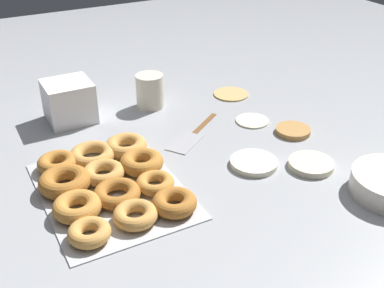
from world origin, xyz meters
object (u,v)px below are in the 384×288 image
pancake_1 (231,93)px  pancake_4 (311,164)px  pancake_0 (252,120)px  pancake_2 (293,131)px  paper_cup (150,91)px  container_stack (69,102)px  pancake_3 (254,163)px  donut_tray (108,181)px  spatula (189,138)px

pancake_1 → pancake_4: (0.45, -0.06, 0.00)m
pancake_0 → pancake_2: bearing=28.7°
pancake_1 → paper_cup: bearing=-99.3°
container_stack → pancake_4: bearing=40.3°
pancake_0 → pancake_4: 0.26m
pancake_3 → donut_tray: 0.35m
pancake_0 → paper_cup: paper_cup is taller
donut_tray → pancake_1: bearing=120.5°
donut_tray → pancake_2: bearing=91.2°
container_stack → paper_cup: container_stack is taller
donut_tray → spatula: bearing=113.5°
container_stack → spatula: container_stack is taller
pancake_4 → container_stack: 0.68m
paper_cup → pancake_1: bearing=80.7°
pancake_3 → spatula: 0.20m
paper_cup → spatula: 0.23m
pancake_2 → donut_tray: (0.01, -0.53, 0.01)m
paper_cup → spatula: (0.23, 0.01, -0.05)m
pancake_0 → donut_tray: bearing=-75.8°
pancake_1 → pancake_4: bearing=-7.2°
pancake_1 → spatula: bearing=-52.9°
pancake_1 → pancake_3: pancake_3 is taller
pancake_1 → spatula: (0.19, -0.25, -0.00)m
pancake_4 → container_stack: container_stack is taller
pancake_0 → pancake_4: bearing=-2.5°
pancake_2 → pancake_3: size_ratio=0.82×
container_stack → paper_cup: 0.24m
spatula → paper_cup: bearing=-122.7°
paper_cup → spatula: size_ratio=0.46×
pancake_2 → container_stack: (-0.36, -0.51, 0.05)m
donut_tray → paper_cup: 0.43m
pancake_4 → pancake_0: bearing=177.5°
pancake_2 → donut_tray: bearing=-88.8°
pancake_2 → donut_tray: donut_tray is taller
pancake_3 → paper_cup: (-0.42, -0.09, 0.04)m
container_stack → spatula: (0.25, 0.25, -0.05)m
container_stack → spatula: 0.36m
pancake_0 → container_stack: container_stack is taller
pancake_4 → spatula: size_ratio=0.49×
donut_tray → container_stack: bearing=177.0°
pancake_4 → pancake_3: bearing=-121.3°
pancake_2 → spatula: 0.28m
pancake_3 → donut_tray: bearing=-102.4°
container_stack → pancake_0: bearing=60.7°
pancake_2 → pancake_1: bearing=-177.3°
pancake_1 → pancake_4: 0.45m
pancake_0 → spatula: bearing=-89.1°
pancake_1 → pancake_2: 0.29m
pancake_0 → pancake_2: size_ratio=1.00×
pancake_1 → pancake_3: size_ratio=0.96×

